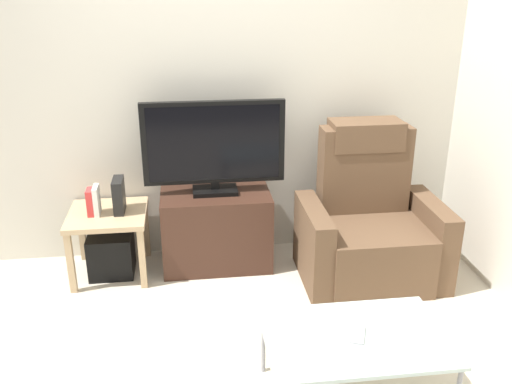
{
  "coord_description": "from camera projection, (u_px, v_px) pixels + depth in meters",
  "views": [
    {
      "loc": [
        -0.2,
        -2.89,
        2.06
      ],
      "look_at": [
        0.24,
        0.5,
        0.7
      ],
      "focal_mm": 39.26,
      "sensor_mm": 36.0,
      "label": 1
    }
  ],
  "objects": [
    {
      "name": "ground_plane",
      "position": [
        228.0,
        329.0,
        3.45
      ],
      "size": [
        6.4,
        6.4,
        0.0
      ],
      "primitive_type": "plane",
      "color": "beige"
    },
    {
      "name": "wall_back",
      "position": [
        212.0,
        84.0,
        4.01
      ],
      "size": [
        6.4,
        0.06,
        2.6
      ],
      "primitive_type": "cube",
      "color": "beige",
      "rests_on": "ground"
    },
    {
      "name": "tv_stand",
      "position": [
        216.0,
        229.0,
        4.12
      ],
      "size": [
        0.79,
        0.45,
        0.57
      ],
      "color": "#3D2319",
      "rests_on": "ground"
    },
    {
      "name": "television",
      "position": [
        214.0,
        146.0,
        3.9
      ],
      "size": [
        1.0,
        0.2,
        0.67
      ],
      "color": "black",
      "rests_on": "tv_stand"
    },
    {
      "name": "recliner_armchair",
      "position": [
        369.0,
        226.0,
        3.96
      ],
      "size": [
        0.98,
        0.78,
        1.08
      ],
      "rotation": [
        0.0,
        0.0,
        -0.12
      ],
      "color": "brown",
      "rests_on": "ground"
    },
    {
      "name": "side_table",
      "position": [
        108.0,
        222.0,
        3.95
      ],
      "size": [
        0.54,
        0.54,
        0.48
      ],
      "color": "tan",
      "rests_on": "ground"
    },
    {
      "name": "subwoofer_box",
      "position": [
        111.0,
        253.0,
        4.04
      ],
      "size": [
        0.31,
        0.31,
        0.31
      ],
      "primitive_type": "cube",
      "color": "black",
      "rests_on": "ground"
    },
    {
      "name": "book_leftmost",
      "position": [
        91.0,
        202.0,
        3.86
      ],
      "size": [
        0.04,
        0.12,
        0.19
      ],
      "primitive_type": "cube",
      "color": "red",
      "rests_on": "side_table"
    },
    {
      "name": "book_middle",
      "position": [
        97.0,
        200.0,
        3.86
      ],
      "size": [
        0.03,
        0.14,
        0.21
      ],
      "primitive_type": "cube",
      "color": "white",
      "rests_on": "side_table"
    },
    {
      "name": "game_console",
      "position": [
        119.0,
        195.0,
        3.9
      ],
      "size": [
        0.07,
        0.2,
        0.24
      ],
      "primitive_type": "cube",
      "color": "black",
      "rests_on": "side_table"
    },
    {
      "name": "coffee_table",
      "position": [
        356.0,
        340.0,
        2.75
      ],
      "size": [
        0.9,
        0.6,
        0.39
      ],
      "color": "#B2C6C1",
      "rests_on": "ground"
    },
    {
      "name": "cell_phone",
      "position": [
        357.0,
        334.0,
        2.75
      ],
      "size": [
        0.12,
        0.17,
        0.01
      ],
      "primitive_type": "cube",
      "rotation": [
        0.0,
        0.0,
        -0.36
      ],
      "color": "#B7B7BC",
      "rests_on": "coffee_table"
    }
  ]
}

